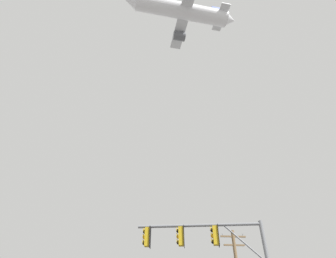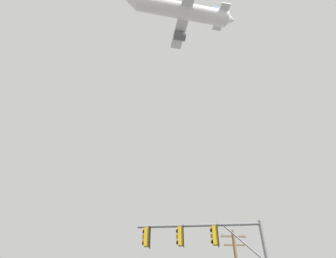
{
  "view_description": "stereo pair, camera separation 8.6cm",
  "coord_description": "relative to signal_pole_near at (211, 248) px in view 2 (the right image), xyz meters",
  "views": [
    {
      "loc": [
        -0.73,
        -6.76,
        1.3
      ],
      "look_at": [
        0.91,
        12.84,
        15.44
      ],
      "focal_mm": 29.38,
      "sensor_mm": 36.0,
      "label": 1
    },
    {
      "loc": [
        -0.64,
        -6.77,
        1.3
      ],
      "look_at": [
        0.91,
        12.84,
        15.44
      ],
      "focal_mm": 29.38,
      "sensor_mm": 36.0,
      "label": 2
    }
  ],
  "objects": [
    {
      "name": "airplane",
      "position": [
        1.7,
        14.45,
        44.88
      ],
      "size": [
        21.37,
        16.51,
        5.82
      ],
      "color": "white"
    },
    {
      "name": "signal_pole_near",
      "position": [
        0.0,
        0.0,
        0.0
      ],
      "size": [
        6.29,
        1.27,
        5.66
      ],
      "color": "slate",
      "rests_on": "ground"
    }
  ]
}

